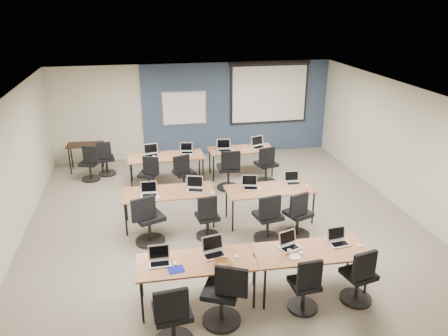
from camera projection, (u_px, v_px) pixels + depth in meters
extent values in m
cube|color=#6B6354|center=(225.00, 227.00, 8.97)|extent=(8.00, 9.00, 0.02)
cube|color=white|center=(226.00, 97.00, 7.99)|extent=(8.00, 9.00, 0.02)
cube|color=beige|center=(195.00, 111.00, 12.59)|extent=(8.00, 0.04, 2.70)
cube|color=beige|center=(314.00, 323.00, 4.37)|extent=(8.00, 0.04, 2.70)
cube|color=beige|center=(5.00, 181.00, 7.75)|extent=(0.04, 9.00, 2.70)
cube|color=beige|center=(411.00, 152.00, 9.21)|extent=(0.04, 9.00, 2.70)
cube|color=#3D5977|center=(237.00, 109.00, 12.79)|extent=(5.50, 0.04, 2.70)
cube|color=#ABACAD|center=(184.00, 108.00, 12.43)|extent=(1.28, 0.02, 0.98)
cube|color=white|center=(184.00, 108.00, 12.42)|extent=(1.20, 0.02, 0.90)
cube|color=black|center=(269.00, 93.00, 12.74)|extent=(2.32, 0.03, 1.82)
cube|color=white|center=(269.00, 94.00, 12.75)|extent=(2.20, 0.02, 1.62)
cylinder|color=black|center=(270.00, 63.00, 12.43)|extent=(2.40, 0.10, 0.10)
cube|color=#A55E31|center=(196.00, 262.00, 6.50)|extent=(1.77, 0.74, 0.03)
cylinder|color=black|center=(142.00, 303.00, 6.20)|extent=(0.04, 0.04, 0.70)
cylinder|color=black|center=(254.00, 289.00, 6.50)|extent=(0.04, 0.04, 0.70)
cylinder|color=black|center=(141.00, 277.00, 6.76)|extent=(0.04, 0.04, 0.70)
cylinder|color=black|center=(244.00, 265.00, 7.06)|extent=(0.04, 0.04, 0.70)
cube|color=brown|center=(311.00, 252.00, 6.77)|extent=(1.77, 0.74, 0.03)
cylinder|color=black|center=(265.00, 290.00, 6.48)|extent=(0.04, 0.04, 0.70)
cylinder|color=black|center=(367.00, 277.00, 6.78)|extent=(0.04, 0.04, 0.70)
cylinder|color=black|center=(254.00, 266.00, 7.04)|extent=(0.04, 0.04, 0.70)
cylinder|color=black|center=(349.00, 255.00, 7.34)|extent=(0.04, 0.04, 0.70)
cube|color=#A46733|center=(168.00, 192.00, 8.83)|extent=(1.86, 0.77, 0.03)
cylinder|color=black|center=(126.00, 220.00, 8.51)|extent=(0.04, 0.04, 0.70)
cylinder|color=black|center=(214.00, 212.00, 8.83)|extent=(0.04, 0.04, 0.70)
cylinder|color=black|center=(126.00, 205.00, 9.11)|extent=(0.04, 0.04, 0.70)
cylinder|color=black|center=(208.00, 198.00, 9.42)|extent=(0.04, 0.04, 0.70)
cube|color=#926126|center=(270.00, 189.00, 8.98)|extent=(1.81, 0.76, 0.03)
cylinder|color=black|center=(233.00, 216.00, 8.67)|extent=(0.04, 0.04, 0.70)
cylinder|color=black|center=(313.00, 208.00, 8.98)|extent=(0.04, 0.04, 0.70)
cylinder|color=black|center=(226.00, 202.00, 9.25)|extent=(0.04, 0.04, 0.70)
cylinder|color=black|center=(302.00, 195.00, 9.56)|extent=(0.04, 0.04, 0.70)
cube|color=#905838|center=(166.00, 156.00, 10.83)|extent=(1.87, 0.78, 0.03)
cylinder|color=black|center=(131.00, 178.00, 10.50)|extent=(0.04, 0.04, 0.70)
cylinder|color=black|center=(203.00, 172.00, 10.82)|extent=(0.04, 0.04, 0.70)
cylinder|color=black|center=(131.00, 168.00, 11.10)|extent=(0.04, 0.04, 0.70)
cylinder|color=black|center=(199.00, 163.00, 11.42)|extent=(0.04, 0.04, 0.70)
cube|color=#A76534|center=(241.00, 149.00, 11.33)|extent=(1.68, 0.70, 0.03)
cylinder|color=black|center=(214.00, 169.00, 11.06)|extent=(0.04, 0.04, 0.70)
cylinder|color=black|center=(272.00, 164.00, 11.34)|extent=(0.04, 0.04, 0.70)
cylinder|color=black|center=(210.00, 161.00, 11.58)|extent=(0.04, 0.04, 0.70)
cylinder|color=black|center=(266.00, 157.00, 11.87)|extent=(0.04, 0.04, 0.70)
cube|color=silver|center=(160.00, 264.00, 6.42)|extent=(0.32, 0.23, 0.02)
cube|color=black|center=(160.00, 264.00, 6.40)|extent=(0.27, 0.13, 0.00)
cube|color=silver|center=(159.00, 252.00, 6.49)|extent=(0.32, 0.06, 0.22)
cube|color=black|center=(159.00, 252.00, 6.48)|extent=(0.28, 0.04, 0.18)
ellipsoid|color=white|center=(175.00, 263.00, 6.43)|extent=(0.09, 0.11, 0.03)
cylinder|color=black|center=(173.00, 329.00, 5.86)|extent=(0.06, 0.06, 0.49)
cube|color=black|center=(172.00, 312.00, 5.76)|extent=(0.49, 0.49, 0.08)
cube|color=black|center=(171.00, 305.00, 5.45)|extent=(0.45, 0.06, 0.44)
cube|color=silver|center=(214.00, 255.00, 6.64)|extent=(0.34, 0.25, 0.02)
cube|color=black|center=(214.00, 255.00, 6.61)|extent=(0.29, 0.15, 0.00)
cube|color=silver|center=(213.00, 243.00, 6.71)|extent=(0.34, 0.06, 0.24)
cube|color=black|center=(213.00, 243.00, 6.70)|extent=(0.30, 0.05, 0.19)
ellipsoid|color=white|center=(237.00, 256.00, 6.60)|extent=(0.07, 0.10, 0.03)
cylinder|color=black|center=(222.00, 320.00, 6.34)|extent=(0.56, 0.56, 0.05)
cylinder|color=black|center=(222.00, 307.00, 6.26)|extent=(0.06, 0.06, 0.50)
cube|color=black|center=(221.00, 290.00, 6.16)|extent=(0.50, 0.50, 0.08)
cube|color=black|center=(231.00, 282.00, 5.88)|extent=(0.46, 0.06, 0.44)
cube|color=#A2A2AE|center=(290.00, 248.00, 6.83)|extent=(0.31, 0.23, 0.02)
cube|color=black|center=(290.00, 248.00, 6.80)|extent=(0.27, 0.13, 0.00)
cube|color=#A2A2AE|center=(288.00, 237.00, 6.89)|extent=(0.31, 0.06, 0.22)
cube|color=black|center=(288.00, 237.00, 6.89)|extent=(0.27, 0.04, 0.18)
ellipsoid|color=white|center=(301.00, 253.00, 6.69)|extent=(0.09, 0.11, 0.03)
cylinder|color=black|center=(302.00, 307.00, 6.61)|extent=(0.46, 0.46, 0.05)
cylinder|color=black|center=(303.00, 297.00, 6.54)|extent=(0.06, 0.06, 0.40)
cube|color=black|center=(304.00, 284.00, 6.46)|extent=(0.40, 0.40, 0.08)
cube|color=black|center=(310.00, 275.00, 6.18)|extent=(0.37, 0.06, 0.44)
cube|color=#A4A5A9|center=(339.00, 244.00, 6.94)|extent=(0.31, 0.23, 0.02)
cube|color=black|center=(340.00, 244.00, 6.91)|extent=(0.26, 0.13, 0.00)
cube|color=#A4A5A9|center=(336.00, 233.00, 7.01)|extent=(0.31, 0.06, 0.22)
cube|color=black|center=(337.00, 234.00, 7.00)|extent=(0.27, 0.04, 0.18)
ellipsoid|color=white|center=(360.00, 246.00, 6.89)|extent=(0.06, 0.09, 0.03)
cylinder|color=black|center=(355.00, 298.00, 6.79)|extent=(0.49, 0.49, 0.05)
cylinder|color=black|center=(357.00, 288.00, 6.72)|extent=(0.06, 0.06, 0.44)
cube|color=black|center=(359.00, 274.00, 6.63)|extent=(0.44, 0.44, 0.08)
cube|color=black|center=(364.00, 266.00, 6.34)|extent=(0.40, 0.06, 0.44)
cube|color=#B2B2B7|center=(149.00, 195.00, 8.64)|extent=(0.33, 0.24, 0.02)
cube|color=black|center=(149.00, 195.00, 8.62)|extent=(0.28, 0.14, 0.00)
cube|color=#B2B2B7|center=(149.00, 187.00, 8.71)|extent=(0.33, 0.06, 0.23)
cube|color=black|center=(149.00, 187.00, 8.71)|extent=(0.29, 0.04, 0.18)
ellipsoid|color=white|center=(158.00, 197.00, 8.56)|extent=(0.08, 0.11, 0.04)
cylinder|color=black|center=(150.00, 241.00, 8.40)|extent=(0.57, 0.57, 0.05)
cylinder|color=black|center=(150.00, 230.00, 8.32)|extent=(0.06, 0.06, 0.50)
cube|color=black|center=(149.00, 217.00, 8.21)|extent=(0.50, 0.50, 0.08)
cube|color=black|center=(143.00, 209.00, 7.90)|extent=(0.46, 0.06, 0.44)
cube|color=#A6A6AD|center=(196.00, 190.00, 8.87)|extent=(0.35, 0.25, 0.02)
cube|color=black|center=(196.00, 190.00, 8.85)|extent=(0.30, 0.15, 0.00)
cube|color=#A6A6AD|center=(195.00, 182.00, 8.95)|extent=(0.35, 0.06, 0.24)
cube|color=black|center=(195.00, 182.00, 8.94)|extent=(0.31, 0.05, 0.20)
ellipsoid|color=white|center=(212.00, 193.00, 8.76)|extent=(0.09, 0.12, 0.04)
cylinder|color=black|center=(208.00, 235.00, 8.59)|extent=(0.46, 0.46, 0.05)
cylinder|color=black|center=(208.00, 227.00, 8.52)|extent=(0.06, 0.06, 0.41)
cube|color=black|center=(207.00, 216.00, 8.44)|extent=(0.41, 0.41, 0.08)
cube|color=black|center=(207.00, 208.00, 8.16)|extent=(0.37, 0.06, 0.44)
cube|color=silver|center=(251.00, 188.00, 8.97)|extent=(0.32, 0.24, 0.02)
cube|color=black|center=(251.00, 188.00, 8.94)|extent=(0.27, 0.14, 0.00)
cube|color=silver|center=(249.00, 180.00, 9.04)|extent=(0.32, 0.06, 0.22)
cube|color=black|center=(250.00, 180.00, 9.03)|extent=(0.28, 0.04, 0.18)
ellipsoid|color=white|center=(260.00, 189.00, 8.94)|extent=(0.06, 0.09, 0.03)
cylinder|color=black|center=(267.00, 238.00, 8.50)|extent=(0.54, 0.54, 0.05)
cylinder|color=black|center=(267.00, 228.00, 8.42)|extent=(0.06, 0.06, 0.47)
cube|color=black|center=(268.00, 216.00, 8.32)|extent=(0.47, 0.47, 0.08)
cube|color=black|center=(270.00, 208.00, 8.02)|extent=(0.43, 0.06, 0.44)
cube|color=#AFAFAF|center=(293.00, 183.00, 9.19)|extent=(0.31, 0.23, 0.02)
cube|color=black|center=(294.00, 183.00, 9.17)|extent=(0.27, 0.13, 0.00)
cube|color=#AFAFAF|center=(292.00, 176.00, 9.26)|extent=(0.31, 0.06, 0.22)
cube|color=black|center=(292.00, 176.00, 9.25)|extent=(0.28, 0.04, 0.18)
ellipsoid|color=white|center=(307.00, 186.00, 9.08)|extent=(0.07, 0.10, 0.03)
cylinder|color=black|center=(297.00, 234.00, 8.64)|extent=(0.50, 0.50, 0.05)
cylinder|color=black|center=(297.00, 225.00, 8.56)|extent=(0.06, 0.06, 0.45)
cube|color=black|center=(298.00, 213.00, 8.47)|extent=(0.45, 0.45, 0.08)
cube|color=black|center=(299.00, 205.00, 8.18)|extent=(0.41, 0.06, 0.44)
cube|color=#ADADB0|center=(151.00, 156.00, 10.81)|extent=(0.36, 0.26, 0.02)
cube|color=black|center=(151.00, 155.00, 10.79)|extent=(0.31, 0.15, 0.00)
cube|color=#ADADB0|center=(151.00, 148.00, 10.89)|extent=(0.36, 0.07, 0.25)
cube|color=black|center=(151.00, 149.00, 10.88)|extent=(0.32, 0.05, 0.20)
ellipsoid|color=white|center=(153.00, 156.00, 10.76)|extent=(0.08, 0.11, 0.04)
cylinder|color=black|center=(149.00, 190.00, 10.59)|extent=(0.47, 0.47, 0.05)
cylinder|color=black|center=(149.00, 184.00, 10.53)|extent=(0.06, 0.06, 0.41)
cube|color=black|center=(148.00, 174.00, 10.44)|extent=(0.41, 0.41, 0.08)
cube|color=black|center=(151.00, 166.00, 10.19)|extent=(0.38, 0.06, 0.44)
cube|color=#B2B2B2|center=(187.00, 153.00, 11.01)|extent=(0.32, 0.23, 0.02)
cube|color=black|center=(187.00, 152.00, 10.99)|extent=(0.27, 0.13, 0.00)
cube|color=#B2B2B2|center=(186.00, 147.00, 11.08)|extent=(0.32, 0.06, 0.22)
cube|color=black|center=(186.00, 147.00, 11.07)|extent=(0.28, 0.04, 0.18)
ellipsoid|color=white|center=(191.00, 155.00, 10.85)|extent=(0.08, 0.11, 0.04)
cylinder|color=black|center=(184.00, 190.00, 10.63)|extent=(0.50, 0.50, 0.05)
cylinder|color=black|center=(184.00, 182.00, 10.56)|extent=(0.06, 0.06, 0.44)
cube|color=black|center=(184.00, 172.00, 10.47)|extent=(0.44, 0.44, 0.08)
cube|color=black|center=(181.00, 164.00, 10.18)|extent=(0.40, 0.06, 0.44)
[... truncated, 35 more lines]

